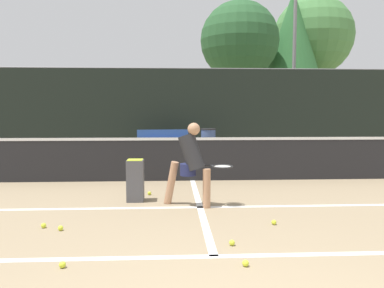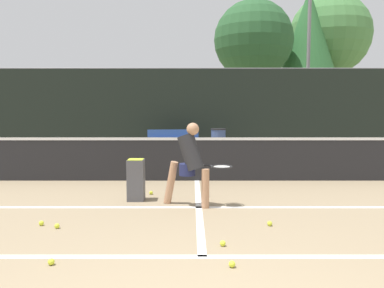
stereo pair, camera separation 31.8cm
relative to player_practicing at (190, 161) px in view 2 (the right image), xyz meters
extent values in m
cube|color=white|center=(0.13, -2.12, -0.73)|extent=(11.00, 0.10, 0.01)
cube|color=white|center=(0.13, -0.10, -0.73)|extent=(8.25, 0.10, 0.01)
cube|color=white|center=(0.13, 0.03, -0.73)|extent=(0.10, 4.30, 0.01)
cube|color=#232326|center=(0.13, 2.18, -0.25)|extent=(11.00, 0.02, 0.95)
cube|color=white|center=(0.13, 2.18, 0.19)|extent=(11.00, 0.03, 0.06)
cube|color=black|center=(0.13, 8.22, 0.81)|extent=(24.00, 0.06, 3.09)
cylinder|color=slate|center=(0.13, 8.22, 2.38)|extent=(24.00, 0.04, 0.04)
cylinder|color=tan|center=(0.24, -0.12, -0.42)|extent=(0.12, 0.12, 0.62)
cylinder|color=tan|center=(-0.32, 0.15, -0.38)|extent=(0.29, 0.22, 0.72)
cylinder|color=#1E234C|center=(-0.05, 0.02, -0.14)|extent=(0.26, 0.26, 0.19)
cylinder|color=#262628|center=(0.00, -0.01, 0.14)|extent=(0.44, 0.35, 0.65)
sphere|color=tan|center=(0.04, -0.03, 0.51)|extent=(0.20, 0.20, 0.20)
cylinder|color=#262628|center=(0.22, 0.13, -0.09)|extent=(0.28, 0.16, 0.03)
torus|color=#262628|center=(0.50, -0.01, -0.09)|extent=(0.46, 0.46, 0.02)
cylinder|color=beige|center=(0.50, -0.01, -0.09)|extent=(0.35, 0.35, 0.01)
sphere|color=#D1E033|center=(-0.72, 0.82, -0.70)|extent=(0.07, 0.07, 0.07)
sphere|color=#D1E033|center=(0.37, -1.81, -0.70)|extent=(0.07, 0.07, 0.07)
sphere|color=#D1E033|center=(-1.99, -1.04, -0.70)|extent=(0.07, 0.07, 0.07)
sphere|color=#D1E033|center=(-1.37, -2.32, -0.70)|extent=(0.07, 0.07, 0.07)
sphere|color=#D1E033|center=(-1.73, -1.17, -0.70)|extent=(0.07, 0.07, 0.07)
sphere|color=#D1E033|center=(1.06, -1.06, -0.70)|extent=(0.07, 0.07, 0.07)
sphere|color=#D1E033|center=(0.42, -2.38, -0.70)|extent=(0.07, 0.07, 0.07)
cube|color=#4C4C51|center=(-0.93, 0.38, -0.38)|extent=(0.28, 0.28, 0.70)
cube|color=#D1E033|center=(-0.93, 0.38, -0.05)|extent=(0.25, 0.25, 0.06)
cube|color=#2D519E|center=(-0.63, 7.20, -0.29)|extent=(1.84, 0.51, 0.04)
cube|color=#2D519E|center=(-0.65, 7.38, -0.08)|extent=(1.81, 0.19, 0.42)
cube|color=#333338|center=(-1.36, 7.14, -0.51)|extent=(0.06, 0.32, 0.44)
cube|color=#333338|center=(0.09, 7.26, -0.51)|extent=(0.06, 0.32, 0.44)
cylinder|color=#384C7F|center=(0.94, 7.08, -0.29)|extent=(0.50, 0.50, 0.87)
cylinder|color=black|center=(0.94, 7.08, 0.16)|extent=(0.53, 0.53, 0.04)
cube|color=#B7B7BC|center=(-4.81, 12.67, -0.29)|extent=(1.88, 4.17, 0.89)
cube|color=#1E2328|center=(-4.81, 12.46, 0.45)|extent=(1.58, 2.50, 0.59)
cylinder|color=black|center=(-3.97, 14.00, -0.43)|extent=(0.18, 0.60, 0.60)
cylinder|color=black|center=(-3.97, 11.33, -0.43)|extent=(0.18, 0.60, 0.60)
cylinder|color=slate|center=(5.39, 11.59, 3.16)|extent=(0.16, 0.16, 7.78)
cylinder|color=brown|center=(6.51, 15.37, 1.00)|extent=(0.28, 0.28, 3.46)
cone|color=#2D6633|center=(6.51, 15.37, 5.15)|extent=(3.11, 3.11, 4.84)
cylinder|color=brown|center=(8.30, 17.01, 1.46)|extent=(0.28, 0.28, 4.37)
sphere|color=#477F42|center=(8.30, 17.01, 5.33)|extent=(4.81, 4.81, 4.81)
cylinder|color=brown|center=(3.27, 14.19, 1.16)|extent=(0.28, 0.28, 3.78)
sphere|color=#28562D|center=(3.27, 14.19, 4.51)|extent=(4.16, 4.16, 4.16)
cube|color=beige|center=(0.13, 25.55, 1.71)|extent=(36.00, 2.40, 4.87)
camera|label=1|loc=(-0.29, -5.91, 0.80)|focal=35.00mm
camera|label=2|loc=(0.03, -5.92, 0.80)|focal=35.00mm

